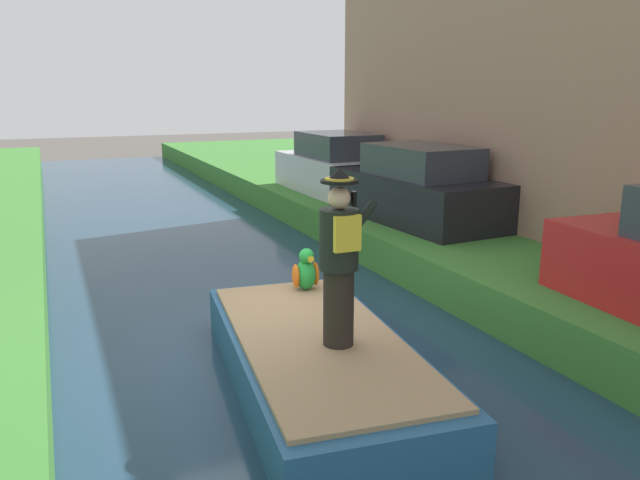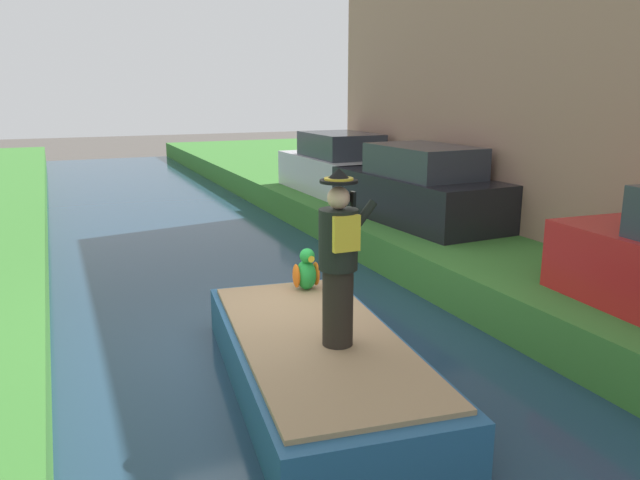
{
  "view_description": "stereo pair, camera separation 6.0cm",
  "coord_description": "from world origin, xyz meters",
  "px_view_note": "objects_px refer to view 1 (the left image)",
  "views": [
    {
      "loc": [
        -2.53,
        -7.08,
        3.32
      ],
      "look_at": [
        0.3,
        -0.63,
        1.61
      ],
      "focal_mm": 35.09,
      "sensor_mm": 36.0,
      "label": 1
    },
    {
      "loc": [
        -2.48,
        -7.1,
        3.32
      ],
      "look_at": [
        0.3,
        -0.63,
        1.61
      ],
      "focal_mm": 35.09,
      "sensor_mm": 36.0,
      "label": 2
    }
  ],
  "objects_px": {
    "boat": "(318,362)",
    "parrot_plush": "(306,272)",
    "person_pirate": "(340,259)",
    "parked_car_silver": "(335,167)",
    "parked_car_dark": "(416,189)"
  },
  "relations": [
    {
      "from": "boat",
      "to": "parked_car_silver",
      "type": "relative_size",
      "value": 1.09
    },
    {
      "from": "person_pirate",
      "to": "parrot_plush",
      "type": "bearing_deg",
      "value": 79.37
    },
    {
      "from": "boat",
      "to": "parrot_plush",
      "type": "bearing_deg",
      "value": 72.1
    },
    {
      "from": "person_pirate",
      "to": "parrot_plush",
      "type": "distance_m",
      "value": 2.0
    },
    {
      "from": "person_pirate",
      "to": "parked_car_dark",
      "type": "relative_size",
      "value": 0.45
    },
    {
      "from": "parrot_plush",
      "to": "parked_car_silver",
      "type": "xyz_separation_m",
      "value": [
        3.67,
        6.95,
        0.42
      ]
    },
    {
      "from": "parked_car_silver",
      "to": "parked_car_dark",
      "type": "bearing_deg",
      "value": -90.0
    },
    {
      "from": "person_pirate",
      "to": "boat",
      "type": "bearing_deg",
      "value": 111.34
    },
    {
      "from": "parrot_plush",
      "to": "boat",
      "type": "bearing_deg",
      "value": -107.9
    },
    {
      "from": "person_pirate",
      "to": "parked_car_silver",
      "type": "bearing_deg",
      "value": 66.48
    },
    {
      "from": "parrot_plush",
      "to": "person_pirate",
      "type": "bearing_deg",
      "value": -101.84
    },
    {
      "from": "parrot_plush",
      "to": "parked_car_dark",
      "type": "relative_size",
      "value": 0.14
    },
    {
      "from": "boat",
      "to": "person_pirate",
      "type": "distance_m",
      "value": 1.28
    },
    {
      "from": "parked_car_dark",
      "to": "parked_car_silver",
      "type": "xyz_separation_m",
      "value": [
        0.0,
        3.82,
        0.0
      ]
    },
    {
      "from": "boat",
      "to": "person_pirate",
      "type": "bearing_deg",
      "value": -69.87
    }
  ]
}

